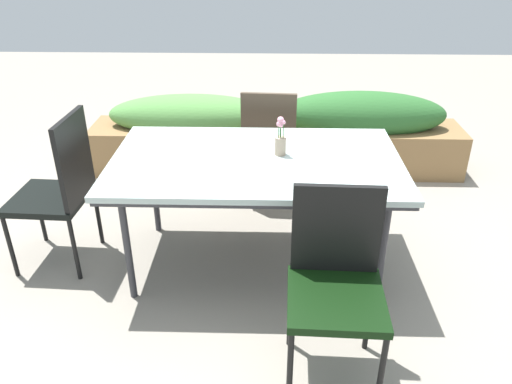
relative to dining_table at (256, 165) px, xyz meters
The scene contains 7 objects.
ground_plane 0.70m from the dining_table, 97.06° to the left, with size 12.00×12.00×0.00m, color gray.
dining_table is the anchor object (origin of this frame).
chair_near_right 0.97m from the dining_table, 65.80° to the right, with size 0.45×0.45×0.95m.
chair_end_left 1.22m from the dining_table, behind, with size 0.47×0.47×1.00m.
chair_far_side 0.89m from the dining_table, 84.85° to the left, with size 0.45×0.45×0.91m.
flower_vase 0.21m from the dining_table, 22.45° to the left, with size 0.07×0.07×0.24m.
planter_box 1.50m from the dining_table, 83.96° to the left, with size 3.26×0.51×0.72m.
Camera 1 is at (0.08, -2.82, 1.98)m, focal length 35.47 mm.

